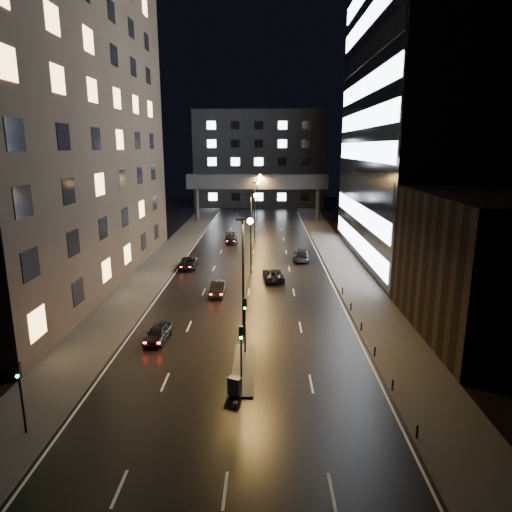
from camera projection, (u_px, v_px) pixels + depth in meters
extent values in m
plane|color=black|center=(253.00, 252.00, 70.00)|extent=(160.00, 160.00, 0.00)
cube|color=#383533|center=(166.00, 259.00, 65.38)|extent=(5.00, 110.00, 0.15)
cube|color=#383533|center=(340.00, 260.00, 64.86)|extent=(5.00, 110.00, 0.15)
cube|color=#2D2319|center=(46.00, 107.00, 50.24)|extent=(15.00, 48.00, 40.00)
cube|color=black|center=(483.00, 266.00, 38.04)|extent=(10.00, 18.00, 12.00)
cube|color=black|center=(441.00, 94.00, 60.34)|extent=(20.00, 36.00, 45.00)
cube|color=#333335|center=(259.00, 159.00, 123.47)|extent=(34.00, 14.00, 25.00)
cube|color=#333335|center=(257.00, 182.00, 97.18)|extent=(30.00, 3.00, 3.00)
cylinder|color=#333335|center=(197.00, 205.00, 98.62)|extent=(0.80, 0.80, 7.00)
cylinder|color=#333335|center=(317.00, 205.00, 98.08)|extent=(0.80, 0.80, 7.00)
cube|color=#383533|center=(244.00, 368.00, 33.03)|extent=(1.60, 8.00, 0.15)
cylinder|color=black|center=(245.00, 331.00, 35.03)|extent=(0.12, 0.12, 3.50)
cube|color=black|center=(245.00, 304.00, 34.52)|extent=(0.28, 0.22, 0.90)
sphere|color=#0CFF33|center=(245.00, 308.00, 34.45)|extent=(0.18, 0.18, 0.18)
cylinder|color=black|center=(241.00, 364.00, 29.69)|extent=(0.12, 0.12, 3.50)
cube|color=black|center=(241.00, 333.00, 29.17)|extent=(0.28, 0.22, 0.90)
sphere|color=#0CFF33|center=(241.00, 338.00, 29.10)|extent=(0.18, 0.18, 0.18)
cylinder|color=black|center=(23.00, 407.00, 25.10)|extent=(0.12, 0.12, 3.50)
cube|color=black|center=(18.00, 370.00, 24.59)|extent=(0.28, 0.22, 0.90)
sphere|color=#0CFF33|center=(17.00, 376.00, 24.52)|extent=(0.18, 0.18, 0.18)
cylinder|color=black|center=(417.00, 433.00, 24.96)|extent=(0.12, 0.12, 0.90)
cylinder|color=black|center=(392.00, 386.00, 29.82)|extent=(0.12, 0.12, 0.90)
cylinder|color=black|center=(375.00, 353.00, 34.68)|extent=(0.12, 0.12, 0.90)
cylinder|color=black|center=(361.00, 327.00, 39.54)|extent=(0.12, 0.12, 0.90)
cylinder|color=black|center=(351.00, 308.00, 44.40)|extent=(0.12, 0.12, 0.90)
cylinder|color=black|center=(343.00, 292.00, 49.26)|extent=(0.12, 0.12, 0.90)
cylinder|color=black|center=(243.00, 280.00, 37.72)|extent=(0.18, 0.18, 10.00)
cylinder|color=black|center=(243.00, 220.00, 36.55)|extent=(1.20, 0.12, 0.12)
sphere|color=#FF9E38|center=(250.00, 221.00, 36.56)|extent=(0.50, 0.50, 0.50)
cylinder|color=black|center=(251.00, 234.00, 57.16)|extent=(0.18, 0.18, 10.00)
cylinder|color=black|center=(251.00, 194.00, 56.00)|extent=(1.20, 0.12, 0.12)
sphere|color=#FF9E38|center=(256.00, 195.00, 56.01)|extent=(0.50, 0.50, 0.50)
cylinder|color=black|center=(255.00, 212.00, 76.61)|extent=(0.18, 0.18, 10.00)
cylinder|color=black|center=(255.00, 182.00, 75.44)|extent=(1.20, 0.12, 0.12)
sphere|color=#FF9E38|center=(258.00, 183.00, 75.45)|extent=(0.50, 0.50, 0.50)
cylinder|color=black|center=(257.00, 199.00, 96.05)|extent=(0.18, 0.18, 10.00)
cylinder|color=black|center=(257.00, 175.00, 94.89)|extent=(1.20, 0.12, 0.12)
sphere|color=#FF9E38|center=(260.00, 175.00, 94.90)|extent=(0.50, 0.50, 0.50)
imported|color=black|center=(158.00, 333.00, 37.79)|extent=(2.03, 4.17, 1.37)
imported|color=black|center=(218.00, 288.00, 49.55)|extent=(1.62, 4.35, 1.42)
imported|color=black|center=(188.00, 263.00, 60.37)|extent=(2.42, 4.97, 1.36)
imported|color=black|center=(231.00, 239.00, 76.33)|extent=(2.52, 5.13, 1.44)
imported|color=black|center=(273.00, 275.00, 55.03)|extent=(2.82, 5.17, 1.37)
imported|color=black|center=(302.00, 255.00, 64.66)|extent=(2.81, 5.77, 1.62)
cube|color=#535255|center=(235.00, 386.00, 29.29)|extent=(0.96, 0.77, 1.16)
cone|color=orange|center=(236.00, 392.00, 29.48)|extent=(0.50, 0.50, 0.54)
cone|color=#D85F0B|center=(235.00, 403.00, 28.15)|extent=(0.44, 0.44, 0.52)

